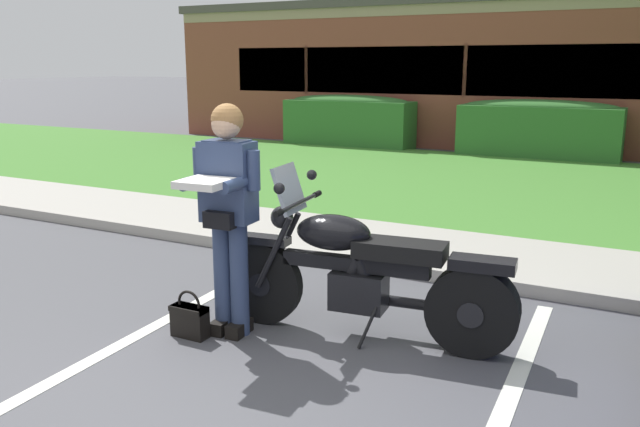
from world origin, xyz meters
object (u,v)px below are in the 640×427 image
(rider_person, at_px, (227,202))
(hedge_center_left, at_px, (538,128))
(hedge_left, at_px, (349,120))
(handbag, at_px, (190,318))
(motorcycle, at_px, (372,275))

(rider_person, relative_size, hedge_center_left, 0.52)
(rider_person, distance_m, hedge_left, 11.25)
(handbag, height_order, hedge_left, hedge_left)
(motorcycle, bearing_deg, handbag, -153.60)
(rider_person, bearing_deg, hedge_center_left, 87.99)
(rider_person, height_order, hedge_center_left, rider_person)
(hedge_left, distance_m, hedge_center_left, 4.38)
(handbag, relative_size, hedge_center_left, 0.11)
(rider_person, xyz_separation_m, hedge_center_left, (0.37, 10.51, -0.36))
(hedge_left, height_order, hedge_center_left, same)
(motorcycle, xyz_separation_m, hedge_left, (-4.98, 10.11, 0.16))
(handbag, distance_m, hedge_left, 11.36)
(rider_person, distance_m, handbag, 0.91)
(rider_person, relative_size, hedge_left, 0.55)
(motorcycle, xyz_separation_m, handbag, (-1.20, -0.60, -0.34))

